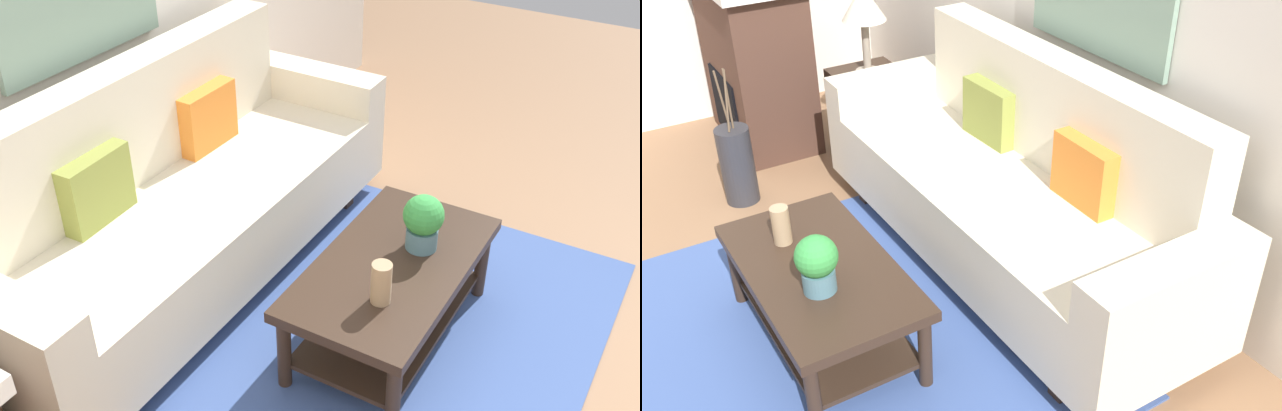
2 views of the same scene
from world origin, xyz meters
TOP-DOWN VIEW (x-y plane):
  - ground_plane at (0.00, 0.00)m, footprint 9.51×9.51m
  - area_rug at (0.00, 0.50)m, footprint 2.21×1.97m
  - couch at (-0.09, 1.50)m, footprint 2.47×0.84m
  - throw_pillow_olive at (-0.49, 1.62)m, footprint 0.36×0.13m
  - throw_pillow_orange at (0.30, 1.62)m, footprint 0.36×0.13m
  - coffee_table at (-0.01, 0.40)m, footprint 1.10×0.60m
  - tabletop_vase at (-0.27, 0.34)m, footprint 0.08×0.08m
  - potted_plant_tabletop at (0.15, 0.34)m, footprint 0.18×0.18m

SIDE VIEW (x-z plane):
  - ground_plane at x=0.00m, z-range 0.00..0.00m
  - area_rug at x=0.00m, z-range 0.00..0.01m
  - coffee_table at x=-0.01m, z-range 0.10..0.53m
  - couch at x=-0.09m, z-range -0.11..0.97m
  - tabletop_vase at x=-0.27m, z-range 0.43..0.61m
  - potted_plant_tabletop at x=0.15m, z-range 0.44..0.70m
  - throw_pillow_olive at x=-0.49m, z-range 0.52..0.84m
  - throw_pillow_orange at x=0.30m, z-range 0.52..0.84m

